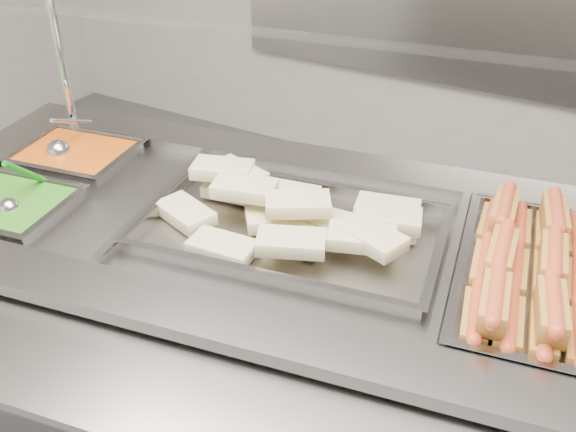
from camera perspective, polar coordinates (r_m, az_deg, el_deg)
The scene contains 11 objects.
steam_counter at distance 1.94m, azimuth -1.53°, elevation -12.43°, with size 2.14×1.22×0.97m.
tray_rail at distance 1.29m, azimuth -10.91°, elevation -14.95°, with size 1.95×0.71×0.06m.
sneeze_guard at distance 1.67m, azimuth 1.03°, elevation 15.24°, with size 1.80×0.61×0.47m.
pan_hotdogs at distance 1.58m, azimuth 21.63°, elevation -6.18°, with size 0.46×0.64×0.11m.
pan_wraps at distance 1.63m, azimuth 0.36°, elevation -1.63°, with size 0.79×0.55×0.08m.
pan_beans at distance 2.09m, azimuth -18.20°, elevation 4.38°, with size 0.36×0.31×0.11m.
pan_peas at distance 1.89m, azimuth -23.59°, elevation 0.03°, with size 0.36×0.31×0.11m.
hotdogs_in_buns at distance 1.55m, azimuth 21.20°, elevation -4.81°, with size 0.41×0.58×0.13m.
tortilla_wraps at distance 1.62m, azimuth 0.83°, elevation 0.20°, with size 0.67×0.42×0.10m.
ladle at distance 2.08m, azimuth -19.64°, elevation 5.58°, with size 0.08×0.21×0.15m.
serving_spoon at distance 1.84m, azimuth -23.29°, elevation 1.16°, with size 0.06×0.18×0.16m.
Camera 1 is at (0.58, -0.81, 1.85)m, focal length 40.00 mm.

